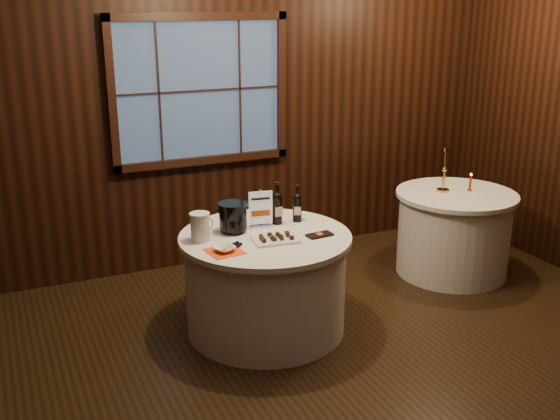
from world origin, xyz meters
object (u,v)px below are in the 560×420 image
red_candle (470,184)px  chocolate_plate (276,239)px  grape_bunch (237,245)px  port_bottle_left (277,206)px  chocolate_box (320,235)px  cracker_bowl (225,249)px  sign_stand (261,214)px  glass_pitcher (200,227)px  ice_bucket (233,217)px  brass_candlestick (444,176)px  port_bottle_right (297,205)px  main_table (266,282)px  side_table (453,233)px

red_candle → chocolate_plate: bearing=-168.2°
grape_bunch → port_bottle_left: bearing=37.5°
chocolate_box → cracker_bowl: size_ratio=1.36×
cracker_bowl → port_bottle_left: bearing=34.6°
chocolate_box → red_candle: red_candle is taller
sign_stand → port_bottle_left: port_bottle_left is taller
sign_stand → grape_bunch: sign_stand is taller
chocolate_plate → glass_pitcher: 0.55m
chocolate_plate → chocolate_box: (0.34, -0.04, -0.01)m
ice_bucket → brass_candlestick: brass_candlestick is taller
chocolate_plate → red_candle: 2.16m
port_bottle_left → chocolate_box: (0.17, -0.38, -0.14)m
port_bottle_left → port_bottle_right: size_ratio=1.12×
main_table → port_bottle_left: 0.59m
ice_bucket → chocolate_box: ice_bucket is taller
chocolate_plate → glass_pitcher: glass_pitcher is taller
port_bottle_left → brass_candlestick: brass_candlestick is taller
side_table → grape_bunch: (-2.28, -0.46, 0.40)m
port_bottle_left → red_candle: (1.95, 0.10, -0.08)m
main_table → red_candle: size_ratio=7.71×
main_table → red_candle: red_candle is taller
side_table → ice_bucket: 2.25m
port_bottle_left → chocolate_plate: port_bottle_left is taller
glass_pitcher → main_table: bearing=-28.7°
side_table → red_candle: size_ratio=6.50×
chocolate_plate → grape_bunch: bearing=-178.6°
chocolate_plate → port_bottle_left: bearing=64.6°
chocolate_plate → glass_pitcher: size_ratio=1.67×
side_table → grape_bunch: 2.36m
main_table → port_bottle_right: (0.35, 0.18, 0.51)m
cracker_bowl → red_candle: (2.52, 0.49, 0.04)m
side_table → chocolate_box: 1.76m
cracker_bowl → main_table: bearing=27.0°
grape_bunch → red_candle: red_candle is taller
side_table → chocolate_box: size_ratio=5.57×
side_table → port_bottle_right: bearing=-175.9°
sign_stand → grape_bunch: size_ratio=1.91×
main_table → chocolate_plate: chocolate_plate is taller
ice_bucket → cracker_bowl: size_ratio=1.58×
side_table → glass_pitcher: glass_pitcher is taller
grape_bunch → sign_stand: bearing=46.7°
red_candle → grape_bunch: bearing=-169.4°
port_bottle_left → chocolate_plate: bearing=-112.8°
side_table → ice_bucket: (-2.19, -0.14, 0.50)m
port_bottle_left → brass_candlestick: (1.73, 0.19, 0.00)m
side_table → glass_pitcher: (-2.47, -0.22, 0.49)m
glass_pitcher → chocolate_box: bearing=-36.9°
port_bottle_left → glass_pitcher: 0.66m
sign_stand → cracker_bowl: (-0.43, -0.38, -0.08)m
sign_stand → cracker_bowl: 0.58m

